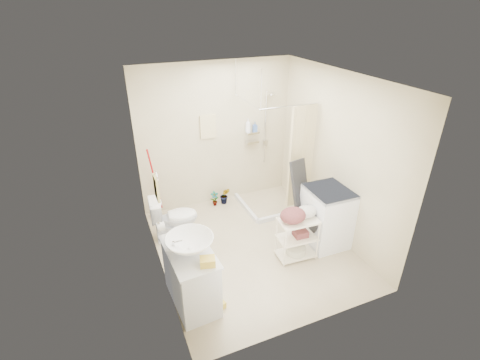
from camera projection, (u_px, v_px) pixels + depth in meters
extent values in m
plane|color=#C5B693|center=(252.00, 247.00, 5.47)|extent=(3.20, 3.20, 0.00)
cube|color=silver|center=(256.00, 78.00, 4.27)|extent=(2.80, 3.20, 0.04)
cube|color=beige|center=(216.00, 136.00, 6.18)|extent=(2.80, 0.04, 2.60)
cube|color=beige|center=(319.00, 237.00, 3.56)|extent=(2.80, 0.04, 2.60)
cube|color=beige|center=(153.00, 192.00, 4.39)|extent=(0.04, 3.20, 2.60)
cube|color=beige|center=(336.00, 157.00, 5.35)|extent=(0.04, 3.20, 2.60)
cube|color=silver|center=(191.00, 276.00, 4.32)|extent=(0.57, 0.94, 0.80)
imported|color=white|center=(190.00, 244.00, 4.09)|extent=(0.65, 0.65, 0.20)
cube|color=gold|center=(208.00, 262.00, 3.90)|extent=(0.20, 0.17, 0.10)
cube|color=gold|center=(219.00, 305.00, 4.36)|extent=(0.27, 0.24, 0.12)
imported|color=white|center=(174.00, 217.00, 5.54)|extent=(0.76, 0.48, 0.75)
imported|color=brown|center=(215.00, 199.00, 6.51)|extent=(0.15, 0.10, 0.29)
imported|color=brown|center=(225.00, 196.00, 6.57)|extent=(0.23, 0.21, 0.33)
cube|color=beige|center=(208.00, 127.00, 6.02)|extent=(0.28, 0.03, 0.42)
imported|color=white|center=(248.00, 126.00, 6.25)|extent=(0.12, 0.12, 0.25)
imported|color=#3E61A3|center=(255.00, 127.00, 6.31)|extent=(0.09, 0.09, 0.17)
cube|color=white|center=(328.00, 216.00, 5.39)|extent=(0.66, 0.68, 0.95)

